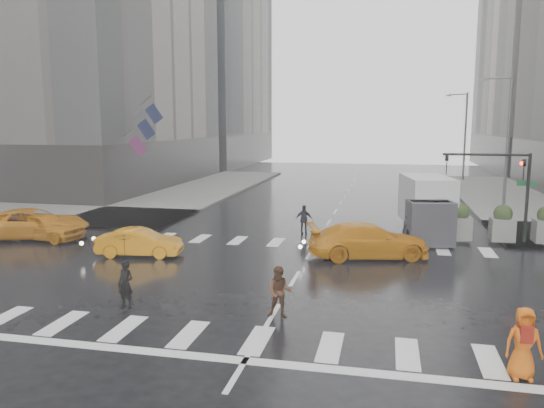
% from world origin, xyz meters
% --- Properties ---
extents(ground, '(120.00, 120.00, 0.00)m').
position_xyz_m(ground, '(0.00, 0.00, 0.00)').
color(ground, black).
rests_on(ground, ground).
extents(sidewalk_nw, '(35.00, 35.00, 0.15)m').
position_xyz_m(sidewalk_nw, '(-19.50, 17.50, 0.07)').
color(sidewalk_nw, slate).
rests_on(sidewalk_nw, ground).
extents(building_nw, '(26.05, 26.05, 38.00)m').
position_xyz_m(building_nw, '(-29.00, 27.00, 17.25)').
color(building_nw, '#A79F92').
rests_on(building_nw, ground).
extents(building_nw_far, '(26.05, 26.05, 44.00)m').
position_xyz_m(building_nw_far, '(-29.00, 56.00, 20.19)').
color(building_nw_far, slate).
rests_on(building_nw_far, ground).
extents(road_markings, '(18.00, 48.00, 0.01)m').
position_xyz_m(road_markings, '(0.00, 0.00, 0.01)').
color(road_markings, silver).
rests_on(road_markings, ground).
extents(traffic_signal_pole, '(4.45, 0.42, 4.50)m').
position_xyz_m(traffic_signal_pole, '(9.01, 8.01, 3.22)').
color(traffic_signal_pole, black).
rests_on(traffic_signal_pole, ground).
extents(street_lamp_near, '(2.15, 0.22, 9.00)m').
position_xyz_m(street_lamp_near, '(10.87, 18.00, 4.95)').
color(street_lamp_near, '#59595B').
rests_on(street_lamp_near, ground).
extents(street_lamp_far, '(2.15, 0.22, 9.00)m').
position_xyz_m(street_lamp_far, '(10.87, 38.00, 4.95)').
color(street_lamp_far, '#59595B').
rests_on(street_lamp_far, ground).
extents(planter_west, '(1.10, 1.10, 1.80)m').
position_xyz_m(planter_west, '(7.00, 8.20, 0.98)').
color(planter_west, slate).
rests_on(planter_west, ground).
extents(planter_mid, '(1.10, 1.10, 1.80)m').
position_xyz_m(planter_mid, '(9.00, 8.20, 0.98)').
color(planter_mid, slate).
rests_on(planter_mid, ground).
extents(flag_cluster, '(2.87, 3.06, 4.69)m').
position_xyz_m(flag_cluster, '(-15.08, 18.50, 5.64)').
color(flag_cluster, '#59595B').
rests_on(flag_cluster, ground).
extents(pedestrian_black, '(1.13, 1.15, 2.43)m').
position_xyz_m(pedestrian_black, '(-4.78, -4.33, 1.65)').
color(pedestrian_black, black).
rests_on(pedestrian_black, ground).
extents(pedestrian_brown, '(0.85, 0.70, 1.60)m').
position_xyz_m(pedestrian_brown, '(0.24, -4.12, 0.80)').
color(pedestrian_brown, '#492B1A').
rests_on(pedestrian_brown, ground).
extents(pedestrian_orange, '(0.89, 0.63, 1.72)m').
position_xyz_m(pedestrian_orange, '(6.55, -6.80, 0.87)').
color(pedestrian_orange, '#D45A0E').
rests_on(pedestrian_orange, ground).
extents(pedestrian_far_a, '(0.95, 0.59, 1.59)m').
position_xyz_m(pedestrian_far_a, '(-0.92, 8.20, 0.80)').
color(pedestrian_far_a, black).
rests_on(pedestrian_far_a, ground).
extents(pedestrian_far_b, '(1.13, 1.01, 1.54)m').
position_xyz_m(pedestrian_far_b, '(4.56, 7.05, 0.77)').
color(pedestrian_far_b, black).
rests_on(pedestrian_far_b, ground).
extents(taxi_front, '(4.39, 2.28, 1.43)m').
position_xyz_m(taxi_front, '(-13.69, 4.01, 0.71)').
color(taxi_front, orange).
rests_on(taxi_front, ground).
extents(taxi_mid, '(3.92, 1.86, 1.24)m').
position_xyz_m(taxi_mid, '(-7.42, 2.00, 0.62)').
color(taxi_mid, orange).
rests_on(taxi_mid, ground).
extents(taxi_rear, '(5.12, 3.41, 1.54)m').
position_xyz_m(taxi_rear, '(2.62, 3.90, 0.77)').
color(taxi_rear, orange).
rests_on(taxi_rear, ground).
extents(taxi_far, '(5.44, 3.96, 1.53)m').
position_xyz_m(taxi_far, '(-14.51, 4.27, 0.77)').
color(taxi_far, orange).
rests_on(taxi_far, ground).
extents(box_truck, '(2.19, 5.85, 3.11)m').
position_xyz_m(box_truck, '(5.44, 8.97, 1.66)').
color(box_truck, silver).
rests_on(box_truck, ground).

